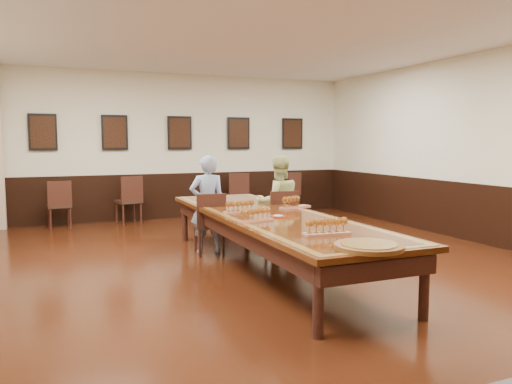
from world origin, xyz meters
name	(u,v)px	position (x,y,z in m)	size (l,w,h in m)	color
floor	(270,270)	(0.00, 0.00, -0.01)	(8.00, 10.00, 0.02)	black
ceiling	(271,25)	(0.00, 0.00, 3.21)	(8.00, 10.00, 0.02)	white
wall_back	(179,146)	(0.00, 5.01, 1.60)	(8.00, 0.02, 3.20)	beige
wall_right	(496,149)	(4.01, 0.00, 1.60)	(0.02, 10.00, 3.20)	beige
chair_man	(209,223)	(-0.48, 1.21, 0.47)	(0.44, 0.48, 0.94)	black
chair_woman	(280,220)	(0.65, 1.05, 0.48)	(0.45, 0.49, 0.95)	black
spare_chair_a	(59,204)	(-2.56, 4.54, 0.47)	(0.44, 0.48, 0.95)	black
spare_chair_b	(128,200)	(-1.20, 4.58, 0.50)	(0.47, 0.51, 1.00)	black
spare_chair_c	(237,194)	(1.28, 4.72, 0.49)	(0.46, 0.51, 0.99)	black
spare_chair_d	(290,192)	(2.69, 4.84, 0.48)	(0.45, 0.49, 0.96)	black
person_man	(207,204)	(-0.48, 1.31, 0.75)	(0.55, 0.36, 1.51)	#4369A9
person_woman	(278,202)	(0.66, 1.15, 0.75)	(0.74, 0.58, 1.49)	#CFD887
pink_phone	(298,208)	(0.60, 0.36, 0.76)	(0.07, 0.13, 0.01)	#F55199
wainscoting	(270,233)	(0.00, 0.00, 0.50)	(8.00, 10.00, 1.00)	black
conference_table	(270,224)	(0.00, 0.00, 0.61)	(1.40, 5.00, 0.76)	#321608
posters	(180,133)	(0.00, 4.94, 1.90)	(6.14, 0.04, 0.74)	black
flight_a	(240,207)	(-0.33, 0.28, 0.83)	(0.46, 0.18, 0.17)	#9C5A41
flight_b	(293,203)	(0.54, 0.38, 0.84)	(0.52, 0.28, 0.19)	#9C5A41
flight_c	(256,215)	(-0.42, -0.50, 0.83)	(0.47, 0.24, 0.17)	#9C5A41
flight_d	(327,227)	(-0.08, -1.59, 0.84)	(0.51, 0.19, 0.18)	#9C5A41
red_plate_grp	(278,216)	(-0.02, -0.29, 0.76)	(0.21, 0.21, 0.03)	#B4220C
carved_platter	(369,246)	(-0.06, -2.30, 0.77)	(0.64, 0.64, 0.05)	#512A10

